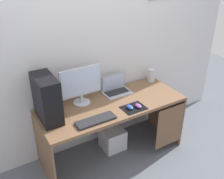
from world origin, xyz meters
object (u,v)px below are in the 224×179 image
Objects in this scene: laptop at (116,89)px; keyboard at (96,120)px; mouse_right at (138,106)px; monitor at (81,85)px; subwoofer at (112,138)px; pc_tower at (47,99)px; speaker at (151,75)px; mouse_left at (130,107)px.

keyboard is (-0.50, -0.42, -0.03)m from laptop.
monitor is at bearing 140.86° from mouse_right.
subwoofer is (-0.15, 0.31, -0.61)m from mouse_right.
pc_tower is at bearing 143.42° from keyboard.
monitor is 1.04m from speaker.
mouse_left is (-0.07, -0.40, -0.02)m from laptop.
keyboard is 4.38× the size of mouse_left.
speaker reaches higher than mouse_right.
laptop reaches higher than speaker.
keyboard is 0.43m from mouse_left.
mouse_left is at bearing -43.38° from monitor.
subwoofer is at bearing 100.32° from mouse_left.
speaker is at bearing 2.70° from monitor.
laptop is at bearing 44.30° from subwoofer.
keyboard is (-1.06, -0.45, -0.07)m from speaker.
subwoofer is at bearing -135.70° from laptop.
pc_tower reaches higher than laptop.
speaker is at bearing 22.85° from keyboard.
pc_tower is 0.89m from mouse_left.
laptop is 3.45× the size of mouse_right.
laptop is 0.56m from speaker.
monitor is 0.45m from keyboard.
monitor reaches higher than keyboard.
subwoofer is (0.77, 0.01, -0.82)m from pc_tower.
pc_tower is 1.12m from subwoofer.
mouse_left and mouse_right have the same top height.
mouse_right is 0.35× the size of subwoofer.
mouse_left is at bearing -18.19° from pc_tower.
mouse_left is (-0.63, -0.43, -0.06)m from speaker.
monitor reaches higher than mouse_left.
laptop is (0.47, 0.02, -0.19)m from monitor.
subwoofer is at bearing -168.18° from speaker.
laptop is 0.79× the size of keyboard.
monitor is 1.74× the size of subwoofer.
keyboard is (-0.03, -0.40, -0.22)m from monitor.
subwoofer is (-0.68, -0.14, -0.67)m from speaker.
monitor is at bearing 136.62° from mouse_left.
monitor is 1.14× the size of keyboard.
monitor is 4.97× the size of mouse_right.
laptop is at bearing -177.50° from speaker.
pc_tower is 4.93× the size of mouse_left.
monitor reaches higher than subwoofer.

